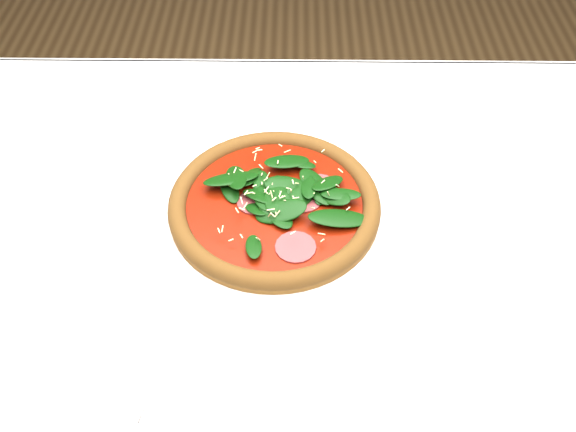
{
  "coord_description": "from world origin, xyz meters",
  "views": [
    {
      "loc": [
        -0.03,
        -0.58,
        1.4
      ],
      "look_at": [
        -0.03,
        0.0,
        0.77
      ],
      "focal_mm": 40.0,
      "sensor_mm": 36.0,
      "label": 1
    }
  ],
  "objects": [
    {
      "name": "pizza",
      "position": [
        -0.05,
        0.02,
        0.78
      ],
      "size": [
        0.33,
        0.33,
        0.04
      ],
      "rotation": [
        0.0,
        0.0,
        0.15
      ],
      "color": "#8E5E22",
      "rests_on": "plate"
    },
    {
      "name": "plate",
      "position": [
        -0.05,
        0.02,
        0.76
      ],
      "size": [
        0.34,
        0.34,
        0.01
      ],
      "color": "white",
      "rests_on": "dining_table"
    },
    {
      "name": "dining_table",
      "position": [
        0.0,
        0.0,
        0.65
      ],
      "size": [
        1.21,
        0.81,
        0.75
      ],
      "color": "white",
      "rests_on": "ground"
    }
  ]
}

